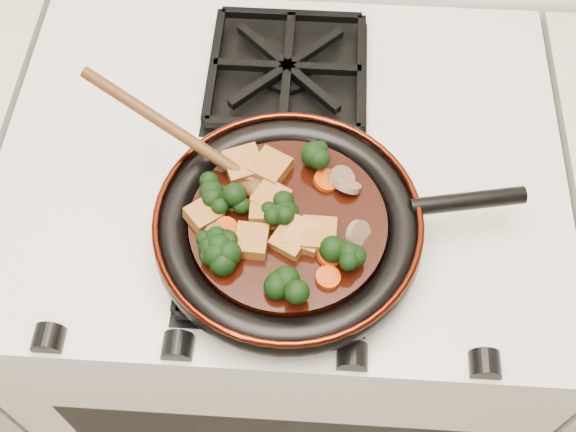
{
  "coord_description": "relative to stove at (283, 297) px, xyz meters",
  "views": [
    {
      "loc": [
        0.04,
        1.12,
        1.69
      ],
      "look_at": [
        0.02,
        1.55,
        0.97
      ],
      "focal_mm": 45.0,
      "sensor_mm": 36.0,
      "label": 1
    }
  ],
  "objects": [
    {
      "name": "tofu_cube_0",
      "position": [
        -0.04,
        -0.07,
        0.52
      ],
      "size": [
        0.06,
        0.06,
        0.03
      ],
      "primitive_type": "cube",
      "rotation": [
        -0.01,
        -0.07,
        1.97
      ],
      "color": "brown",
      "rests_on": "braising_sauce"
    },
    {
      "name": "tofu_cube_8",
      "position": [
        0.05,
        -0.16,
        0.52
      ],
      "size": [
        0.04,
        0.05,
        0.03
      ],
      "primitive_type": "cube",
      "rotation": [
        0.06,
        0.02,
        3.11
      ],
      "color": "brown",
      "rests_on": "braising_sauce"
    },
    {
      "name": "broccoli_floret_5",
      "position": [
        -0.05,
        -0.12,
        0.52
      ],
      "size": [
        0.08,
        0.08,
        0.07
      ],
      "primitive_type": null,
      "rotation": [
        0.13,
        0.06,
        2.2
      ],
      "color": "black",
      "rests_on": "braising_sauce"
    },
    {
      "name": "broccoli_floret_1",
      "position": [
        0.02,
        -0.23,
        0.52
      ],
      "size": [
        0.07,
        0.07,
        0.06
      ],
      "primitive_type": null,
      "rotation": [
        0.08,
        0.09,
        0.16
      ],
      "color": "black",
      "rests_on": "braising_sauce"
    },
    {
      "name": "skillet",
      "position": [
        0.02,
        -0.14,
        0.49
      ],
      "size": [
        0.45,
        0.32,
        0.05
      ],
      "rotation": [
        0.0,
        0.0,
        0.19
      ],
      "color": "black",
      "rests_on": "burner_grate_front"
    },
    {
      "name": "mushroom_slice_0",
      "position": [
        0.08,
        -0.08,
        0.52
      ],
      "size": [
        0.04,
        0.03,
        0.03
      ],
      "primitive_type": "cylinder",
      "rotation": [
        0.89,
        0.0,
        0.23
      ],
      "color": "brown",
      "rests_on": "braising_sauce"
    },
    {
      "name": "broccoli_floret_6",
      "position": [
        -0.05,
        -0.19,
        0.52
      ],
      "size": [
        0.09,
        0.09,
        0.07
      ],
      "primitive_type": null,
      "rotation": [
        -0.17,
        -0.12,
        0.71
      ],
      "color": "black",
      "rests_on": "braising_sauce"
    },
    {
      "name": "broccoli_floret_0",
      "position": [
        0.0,
        -0.13,
        0.52
      ],
      "size": [
        0.08,
        0.07,
        0.06
      ],
      "primitive_type": null,
      "rotation": [
        -0.03,
        -0.22,
        2.97
      ],
      "color": "black",
      "rests_on": "braising_sauce"
    },
    {
      "name": "mushroom_slice_2",
      "position": [
        -0.06,
        -0.17,
        0.52
      ],
      "size": [
        0.03,
        0.04,
        0.03
      ],
      "primitive_type": "cylinder",
      "rotation": [
        0.83,
        0.0,
        1.63
      ],
      "color": "brown",
      "rests_on": "braising_sauce"
    },
    {
      "name": "braising_sauce",
      "position": [
        0.02,
        -0.14,
        0.5
      ],
      "size": [
        0.24,
        0.24,
        0.02
      ],
      "primitive_type": "cylinder",
      "color": "black",
      "rests_on": "skillet"
    },
    {
      "name": "broccoli_floret_4",
      "position": [
        -0.06,
        -0.19,
        0.52
      ],
      "size": [
        0.08,
        0.09,
        0.06
      ],
      "primitive_type": null,
      "rotation": [
        -0.06,
        -0.07,
        2.27
      ],
      "color": "black",
      "rests_on": "braising_sauce"
    },
    {
      "name": "broccoli_floret_8",
      "position": [
        0.05,
        -0.05,
        0.52
      ],
      "size": [
        0.09,
        0.08,
        0.07
      ],
      "primitive_type": null,
      "rotation": [
        -0.14,
        -0.08,
        1.14
      ],
      "color": "black",
      "rests_on": "braising_sauce"
    },
    {
      "name": "tofu_cube_4",
      "position": [
        -0.0,
        -0.11,
        0.52
      ],
      "size": [
        0.05,
        0.05,
        0.02
      ],
      "primitive_type": "cube",
      "rotation": [
        -0.02,
        -0.01,
        2.65
      ],
      "color": "brown",
      "rests_on": "braising_sauce"
    },
    {
      "name": "tofu_cube_3",
      "position": [
        0.04,
        -0.16,
        0.52
      ],
      "size": [
        0.05,
        0.05,
        0.03
      ],
      "primitive_type": "cube",
      "rotation": [
        0.05,
        -0.08,
        1.27
      ],
      "color": "brown",
      "rests_on": "braising_sauce"
    },
    {
      "name": "tofu_cube_2",
      "position": [
        0.02,
        -0.17,
        0.52
      ],
      "size": [
        0.05,
        0.05,
        0.02
      ],
      "primitive_type": "cube",
      "rotation": [
        -0.05,
        -0.07,
        1.06
      ],
      "color": "brown",
      "rests_on": "braising_sauce"
    },
    {
      "name": "mushroom_slice_3",
      "position": [
        0.09,
        -0.09,
        0.52
      ],
      "size": [
        0.04,
        0.04,
        0.03
      ],
      "primitive_type": "cylinder",
      "rotation": [
        0.66,
        0.0,
        2.7
      ],
      "color": "brown",
      "rests_on": "braising_sauce"
    },
    {
      "name": "broccoli_floret_2",
      "position": [
        -0.07,
        -0.11,
        0.52
      ],
      "size": [
        0.09,
        0.09,
        0.07
      ],
      "primitive_type": null,
      "rotation": [
        0.09,
        -0.14,
        2.19
      ],
      "color": "black",
      "rests_on": "braising_sauce"
    },
    {
      "name": "wooden_spoon",
      "position": [
        -0.08,
        -0.06,
        0.53
      ],
      "size": [
        0.15,
        0.09,
        0.25
      ],
      "rotation": [
        0.0,
        0.0,
        2.7
      ],
      "color": "#45270E",
      "rests_on": "braising_sauce"
    },
    {
      "name": "tofu_cube_6",
      "position": [
        -0.01,
        -0.07,
        0.52
      ],
      "size": [
        0.06,
        0.06,
        0.03
      ],
      "primitive_type": "cube",
      "rotation": [
        0.0,
        0.04,
        1.09
      ],
      "color": "brown",
      "rests_on": "braising_sauce"
    },
    {
      "name": "stove",
      "position": [
        0.0,
        0.0,
        0.0
      ],
      "size": [
        0.76,
        0.6,
        0.9
      ],
      "primitive_type": "cube",
      "color": "beige",
      "rests_on": "ground"
    },
    {
      "name": "tofu_cube_1",
      "position": [
        -0.02,
        -0.17,
        0.52
      ],
      "size": [
        0.04,
        0.04,
        0.02
      ],
      "primitive_type": "cube",
      "rotation": [
        0.04,
        0.0,
        3.09
      ],
      "color": "brown",
      "rests_on": "braising_sauce"
    },
    {
      "name": "carrot_coin_5",
      "position": [
        0.07,
        -0.18,
        0.51
      ],
      "size": [
        0.03,
        0.03,
        0.02
      ],
      "primitive_type": "cylinder",
      "rotation": [
        0.13,
        0.31,
        0.0
      ],
      "color": "#B33104",
      "rests_on": "braising_sauce"
    },
    {
      "name": "tofu_cube_5",
      "position": [
        -0.01,
        -0.13,
        0.52
      ],
      "size": [
        0.04,
        0.04,
        0.02
      ],
      "primitive_type": "cube",
      "rotation": [
        0.02,
        0.12,
        1.61
      ],
      "color": "brown",
      "rests_on": "braising_sauce"
    },
    {
      "name": "carrot_coin_4",
      "position": [
        -0.04,
        -0.17,
        0.51
      ],
      "size": [
        0.03,
        0.03,
        0.02
      ],
      "primitive_type": "cylinder",
      "rotation": [
        0.28,
        -0.23,
        0.0
      ],
      "color": "#B33104",
      "rests_on": "braising_sauce"
    },
    {
      "name": "mushroom_slice_1",
      "position": [
        0.1,
        -0.15,
        0.52
      ],
      "size": [
        0.04,
        0.04,
        0.03
      ],
      "primitive_type": "cylinder",
      "rotation": [
        0.98,
        0.0,
        1.02
      ],
      "color": "brown",
      "rests_on": "braising_sauce"
    },
    {
      "name": "tofu_cube_7",
      "position": [
        -0.08,
        -0.14,
        0.52
      ],
      "size": [
        0.05,
        0.05,
        0.03
      ],
      "primitive_type": "cube",
      "rotation": [
        0.06,
        0.11,
        0.74
      ],
      "color": "brown",
      "rests_on": "braising_sauce"
    },
    {
      "name": "broccoli_floret_3",
      "position": [
        -0.07,
        -0.18,
        0.52
      ],
      "size": [
        0.09,
        0.09,
        0.07
      ],
      "primitive_type": null,
      "rotation": [
        -0.22,
        0.23,
        2.31
      ],
      "color": "black",
      "rests_on": "braising_sauce"
    },
    {
      "name": "carrot_coin_3",
      "position": [
        0.07,
        -0.21,
        0.51
      ],
      "size": [
        0.03,
        0.03,
        0.01
      ],
      "primitive_type": "cylinder",
      "rotation": [
        -0.02,
        0.07,
        0.0
      ],
      "color": "#B33104",
      "rests_on": "braising_sauce"
    },
    {
      "name": "burner_grate_back",
      "position": [
        0.0,
        0.14,
        0.46
      ],
      "size": [
        0.23,
        0.23,
        0.03
      ],
      "primitive_type": null,
      "color": "black",
      "rests_on": "stove"
    },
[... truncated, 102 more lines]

